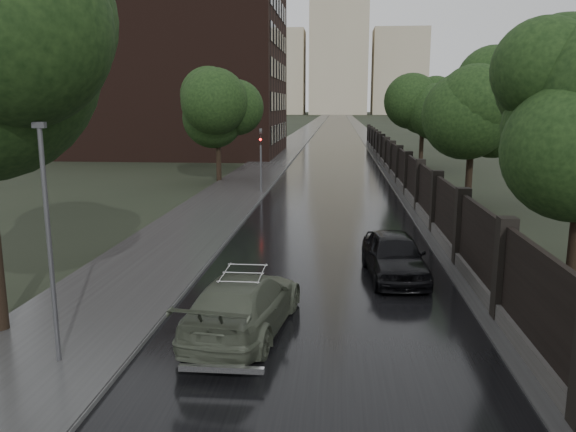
# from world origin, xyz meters

# --- Properties ---
(ground) EXTENTS (800.00, 800.00, 0.00)m
(ground) POSITION_xyz_m (0.00, 0.00, 0.00)
(ground) COLOR black
(ground) RESTS_ON ground
(road) EXTENTS (8.00, 420.00, 0.02)m
(road) POSITION_xyz_m (0.00, 190.00, 0.01)
(road) COLOR black
(road) RESTS_ON ground
(sidewalk_left) EXTENTS (4.00, 420.00, 0.16)m
(sidewalk_left) POSITION_xyz_m (-6.00, 190.00, 0.08)
(sidewalk_left) COLOR #2D2D2D
(sidewalk_left) RESTS_ON ground
(verge_right) EXTENTS (3.00, 420.00, 0.08)m
(verge_right) POSITION_xyz_m (5.50, 190.00, 0.04)
(verge_right) COLOR #2D2D2D
(verge_right) RESTS_ON ground
(fence_right) EXTENTS (0.45, 75.72, 2.70)m
(fence_right) POSITION_xyz_m (4.60, 32.01, 1.01)
(fence_right) COLOR #383533
(fence_right) RESTS_ON ground
(tree_left_far) EXTENTS (4.25, 4.25, 7.39)m
(tree_left_far) POSITION_xyz_m (-8.00, 30.00, 5.24)
(tree_left_far) COLOR black
(tree_left_far) RESTS_ON ground
(tree_right_b) EXTENTS (4.08, 4.08, 7.01)m
(tree_right_b) POSITION_xyz_m (7.50, 22.00, 4.95)
(tree_right_b) COLOR black
(tree_right_b) RESTS_ON ground
(tree_right_c) EXTENTS (4.08, 4.08, 7.01)m
(tree_right_c) POSITION_xyz_m (7.50, 40.00, 4.95)
(tree_right_c) COLOR black
(tree_right_c) RESTS_ON ground
(lamp_post) EXTENTS (0.25, 0.12, 5.11)m
(lamp_post) POSITION_xyz_m (-5.40, 1.50, 2.67)
(lamp_post) COLOR #59595E
(lamp_post) RESTS_ON ground
(traffic_light) EXTENTS (0.16, 0.32, 4.00)m
(traffic_light) POSITION_xyz_m (-4.30, 24.99, 2.40)
(traffic_light) COLOR #59595E
(traffic_light) RESTS_ON ground
(brick_building) EXTENTS (24.00, 18.00, 20.00)m
(brick_building) POSITION_xyz_m (-18.00, 52.00, 10.00)
(brick_building) COLOR black
(brick_building) RESTS_ON ground
(stalinist_tower) EXTENTS (92.00, 30.00, 159.00)m
(stalinist_tower) POSITION_xyz_m (0.00, 300.00, 38.38)
(stalinist_tower) COLOR tan
(stalinist_tower) RESTS_ON ground
(volga_sedan) EXTENTS (2.68, 5.19, 1.44)m
(volga_sedan) POSITION_xyz_m (-1.83, 3.71, 0.72)
(volga_sedan) COLOR #4D5443
(volga_sedan) RESTS_ON ground
(car_right_near) EXTENTS (2.09, 4.45, 1.47)m
(car_right_near) POSITION_xyz_m (2.22, 8.42, 0.74)
(car_right_near) COLOR black
(car_right_near) RESTS_ON ground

